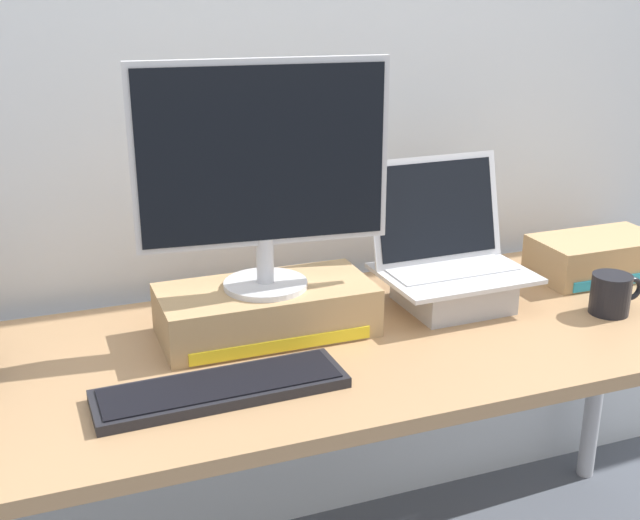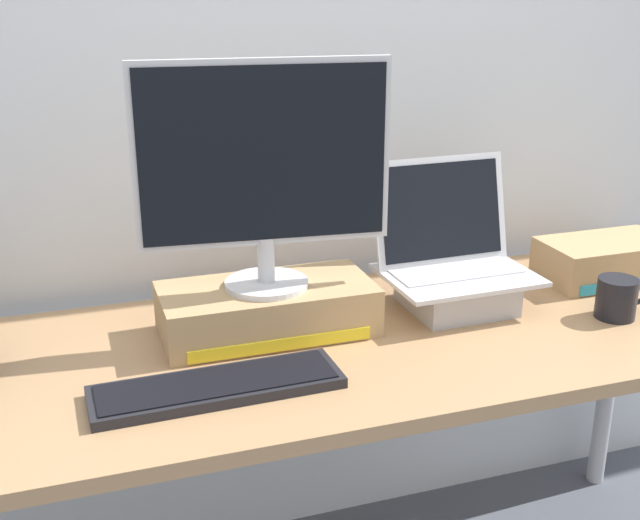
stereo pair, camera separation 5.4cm
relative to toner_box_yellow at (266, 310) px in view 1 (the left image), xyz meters
The scene contains 8 objects.
back_wall 0.63m from the toner_box_yellow, 76.03° to the left, with size 7.00×0.10×2.60m, color silver.
desk 0.17m from the toner_box_yellow, 42.56° to the right, with size 2.09×0.69×0.74m.
toner_box_yellow is the anchor object (origin of this frame).
desktop_monitor 0.30m from the toner_box_yellow, 98.03° to the right, with size 0.51×0.18×0.47m.
open_laptop 0.44m from the toner_box_yellow, ahead, with size 0.34×0.26×0.33m.
external_keyboard 0.28m from the toner_box_yellow, 124.65° to the right, with size 0.46×0.15×0.02m.
coffee_mug 0.77m from the toner_box_yellow, 12.74° to the right, with size 0.13×0.09×0.09m.
toner_box_cyan 0.88m from the toner_box_yellow, ahead, with size 0.32×0.18×0.10m.
Camera 1 is at (-0.53, -1.41, 1.46)m, focal length 44.90 mm.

